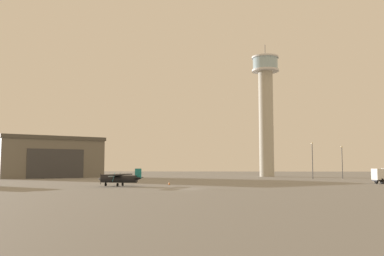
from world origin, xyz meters
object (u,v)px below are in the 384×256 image
airplane_black (120,178)px  light_post_west (342,159)px  light_post_east (312,157)px  traffic_cone_near_left (169,183)px  control_tower (266,105)px

airplane_black → light_post_west: bearing=-126.6°
light_post_east → traffic_cone_near_left: 48.46m
light_post_west → traffic_cone_near_left: size_ratio=13.45×
light_post_west → control_tower: bearing=132.3°
control_tower → light_post_west: size_ratio=4.89×
airplane_black → light_post_east: 57.62m
control_tower → airplane_black: bearing=-115.4°
airplane_black → control_tower: bearing=-105.7°
airplane_black → light_post_east: light_post_east is taller
control_tower → airplane_black: size_ratio=4.31×
control_tower → light_post_east: (8.63, -24.46, -16.96)m
light_post_west → light_post_east: 10.31m
airplane_black → light_post_east: (39.84, 41.42, 4.15)m
traffic_cone_near_left → light_post_east: bearing=47.6°
control_tower → airplane_black: (-31.22, -65.87, -21.11)m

